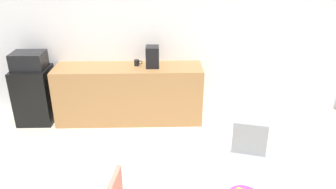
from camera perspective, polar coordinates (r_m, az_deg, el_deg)
The scene contains 7 objects.
wall_back at distance 5.33m, azimuth -0.04°, elevation 10.14°, with size 6.00×0.10×2.60m, color silver.
counter_block at distance 5.29m, azimuth -6.69°, elevation 0.14°, with size 2.29×0.60×0.90m, color #9E7042.
mini_fridge at distance 5.63m, azimuth -22.01°, elevation -0.11°, with size 0.54×0.54×0.88m, color black.
microwave at distance 5.44m, azimuth -22.92°, elevation 5.42°, with size 0.48×0.38×0.26m, color black.
chair_gray at distance 3.75m, azimuth 13.70°, elevation -9.77°, with size 0.52×0.52×0.83m.
mug_white at distance 5.16m, azimuth -5.39°, elevation 5.49°, with size 0.13×0.08×0.09m.
coffee_maker at distance 5.06m, azimuth -2.70°, elevation 6.54°, with size 0.20×0.24×0.32m, color black.
Camera 1 is at (-0.14, -2.18, 2.55)m, focal length 35.28 mm.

